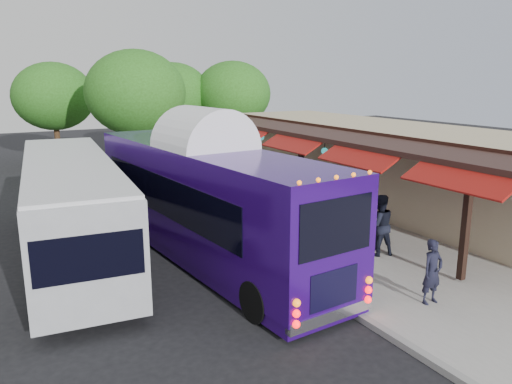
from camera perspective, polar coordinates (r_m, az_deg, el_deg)
ground at (r=15.70m, az=1.64°, el=-8.27°), size 90.00×90.00×0.00m
sidewalk at (r=21.49m, az=7.74°, el=-2.26°), size 10.00×40.00×0.15m
curb at (r=19.05m, az=-4.36°, el=-4.18°), size 0.20×40.00×0.16m
station_shelter at (r=23.25m, az=14.60°, el=3.08°), size 8.15×20.00×3.60m
coach_bus at (r=15.79m, az=-5.74°, el=-0.38°), size 3.58×12.12×3.83m
city_bus at (r=16.97m, az=-20.39°, el=-1.24°), size 3.65×12.01×3.18m
ped_a at (r=13.28m, az=19.51°, el=-8.58°), size 0.61×0.40×1.66m
ped_b at (r=16.25m, az=13.92°, el=-3.68°), size 1.13×0.98×1.97m
ped_c at (r=16.98m, az=0.68°, el=-3.17°), size 0.98×0.47×1.63m
ped_d at (r=20.36m, az=4.22°, el=-0.42°), size 1.17×0.83×1.65m
sign_board at (r=16.74m, az=13.53°, el=-3.96°), size 0.20×0.50×1.12m
tree_left at (r=29.42m, az=-13.58°, el=10.96°), size 5.64×5.64×7.22m
tree_mid at (r=35.94m, az=-9.45°, el=10.90°), size 5.23×5.23×6.69m
tree_right at (r=35.59m, az=-2.68°, el=11.15°), size 5.30×5.30×6.79m
tree_far at (r=35.77m, az=-22.13°, el=10.09°), size 5.20×5.20×6.66m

